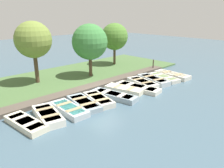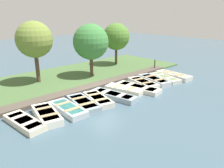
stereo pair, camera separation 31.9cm
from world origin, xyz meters
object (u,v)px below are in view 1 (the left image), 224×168
Objects in this scene: rowboat_6 at (124,89)px; mooring_post_far at (153,65)px; rowboat_10 at (164,78)px; rowboat_8 at (142,83)px; rowboat_1 at (48,115)px; park_tree_right at (115,37)px; rowboat_11 at (172,75)px; park_tree_left at (33,40)px; rowboat_9 at (153,80)px; rowboat_7 at (137,88)px; rowboat_3 at (84,103)px; rowboat_0 at (26,123)px; park_tree_center at (90,42)px; rowboat_2 at (69,109)px; rowboat_4 at (99,99)px; rowboat_5 at (114,96)px.

rowboat_6 is 7.18m from mooring_post_far.
rowboat_8 is at bearing -83.16° from rowboat_10.
rowboat_1 is 0.63× the size of park_tree_right.
park_tree_left reaches higher than rowboat_11.
rowboat_1 is 0.91× the size of rowboat_10.
rowboat_6 is at bearing -40.29° from park_tree_right.
mooring_post_far is at bearing 139.27° from rowboat_9.
park_tree_right is (-4.43, -1.14, 2.58)m from mooring_post_far.
rowboat_3 is at bearing -104.43° from rowboat_7.
rowboat_7 is at bearing -55.81° from rowboat_8.
rowboat_0 is at bearing -81.42° from mooring_post_far.
rowboat_1 is 9.76m from rowboat_9.
rowboat_7 is 0.77× the size of park_tree_center.
rowboat_6 and rowboat_11 have the same top height.
rowboat_6 is 0.64× the size of park_tree_center.
rowboat_2 is 0.94× the size of rowboat_3.
rowboat_2 is 12.88m from park_tree_right.
rowboat_0 is 4.85m from rowboat_4.
rowboat_3 is at bearing -111.62° from rowboat_5.
rowboat_1 reaches higher than rowboat_10.
rowboat_8 is at bearing 102.00° from rowboat_1.
park_tree_right is at bearing -172.48° from rowboat_11.
rowboat_8 reaches higher than rowboat_7.
rowboat_0 is 8.58m from rowboat_7.
rowboat_1 is 8.49m from rowboat_8.
rowboat_11 is (-0.00, 5.02, 0.03)m from rowboat_7.
rowboat_0 is 0.90× the size of rowboat_10.
rowboat_5 is 0.96× the size of rowboat_7.
rowboat_9 is 1.39m from rowboat_10.
rowboat_3 is 0.94× the size of rowboat_9.
park_tree_center is 5.27m from park_tree_right.
rowboat_0 is at bearing -104.62° from rowboat_6.
rowboat_6 is (0.08, 7.50, 0.02)m from rowboat_0.
park_tree_right is at bearing 110.69° from rowboat_0.
rowboat_4 is 0.97× the size of rowboat_6.
rowboat_3 is 1.01× the size of rowboat_8.
rowboat_3 is 0.88× the size of rowboat_5.
rowboat_4 is 7.55m from rowboat_10.
rowboat_6 is 3.50m from rowboat_9.
rowboat_4 is 0.79× the size of rowboat_7.
rowboat_1 is 7.34m from rowboat_7.
rowboat_6 is at bearing -78.46° from rowboat_9.
rowboat_1 is 2.53× the size of mooring_post_far.
park_tree_left reaches higher than park_tree_right.
rowboat_5 is (0.20, 1.22, -0.00)m from rowboat_4.
rowboat_8 is 0.60× the size of park_tree_left.
rowboat_7 is 8.95m from park_tree_right.
rowboat_2 is at bearing 99.54° from rowboat_1.
rowboat_1 is at bearing -104.19° from rowboat_6.
park_tree_right is (-7.07, 4.60, 2.99)m from rowboat_7.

